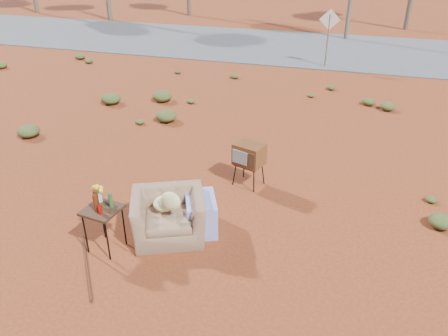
# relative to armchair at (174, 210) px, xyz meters

# --- Properties ---
(ground) EXTENTS (140.00, 140.00, 0.00)m
(ground) POSITION_rel_armchair_xyz_m (-0.03, -0.25, -0.50)
(ground) COLOR brown
(ground) RESTS_ON ground
(highway) EXTENTS (140.00, 7.00, 0.04)m
(highway) POSITION_rel_armchair_xyz_m (-0.03, 14.75, -0.48)
(highway) COLOR #565659
(highway) RESTS_ON ground
(armchair) EXTENTS (1.58, 1.41, 1.06)m
(armchair) POSITION_rel_armchair_xyz_m (0.00, 0.00, 0.00)
(armchair) COLOR #816146
(armchair) RESTS_ON ground
(tv_unit) EXTENTS (0.69, 0.62, 0.93)m
(tv_unit) POSITION_rel_armchair_xyz_m (0.80, 2.03, 0.19)
(tv_unit) COLOR black
(tv_unit) RESTS_ON ground
(side_table) EXTENTS (0.61, 0.61, 1.10)m
(side_table) POSITION_rel_armchair_xyz_m (-0.97, -0.67, 0.32)
(side_table) COLOR #382114
(side_table) RESTS_ON ground
(rusty_bar) EXTENTS (1.00, 1.31, 0.04)m
(rusty_bar) POSITION_rel_armchair_xyz_m (-1.01, -1.23, -0.47)
(rusty_bar) COLOR #4F2515
(rusty_bar) RESTS_ON ground
(road_sign) EXTENTS (0.78, 0.06, 2.19)m
(road_sign) POSITION_rel_armchair_xyz_m (1.47, 11.75, 1.01)
(road_sign) COLOR brown
(road_sign) RESTS_ON ground
(scrub_patch) EXTENTS (17.49, 8.07, 0.33)m
(scrub_patch) POSITION_rel_armchair_xyz_m (-0.85, 4.16, -0.36)
(scrub_patch) COLOR #455223
(scrub_patch) RESTS_ON ground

